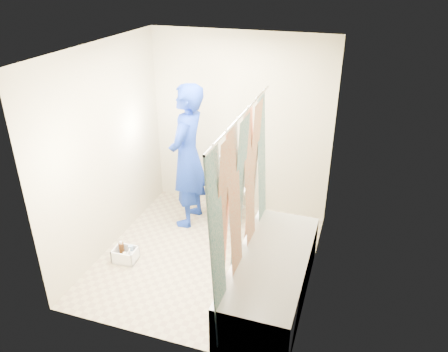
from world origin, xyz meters
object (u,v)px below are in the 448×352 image
(toilet, at_px, (229,190))
(cleaning_caddy, at_px, (126,255))
(plumber, at_px, (188,157))
(bathtub, at_px, (271,276))

(toilet, bearing_deg, cleaning_caddy, -121.93)
(plumber, bearing_deg, toilet, 117.48)
(toilet, xyz_separation_m, cleaning_caddy, (-0.84, -1.30, -0.33))
(plumber, bearing_deg, bathtub, 50.17)
(toilet, bearing_deg, plumber, -151.38)
(bathtub, distance_m, toilet, 1.63)
(bathtub, height_order, cleaning_caddy, bathtub)
(bathtub, relative_size, toilet, 2.14)
(toilet, distance_m, cleaning_caddy, 1.58)
(bathtub, xyz_separation_m, toilet, (-0.88, 1.37, 0.14))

